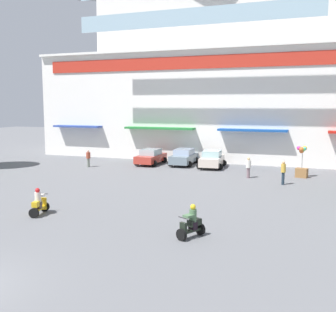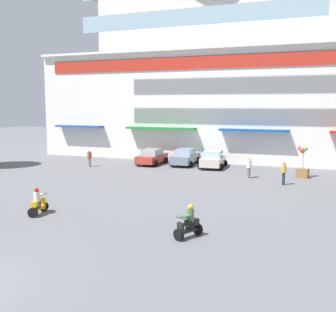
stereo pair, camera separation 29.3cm
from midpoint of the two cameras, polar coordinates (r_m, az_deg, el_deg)
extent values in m
plane|color=slate|center=(25.09, -5.94, -6.15)|extent=(128.00, 128.00, 0.00)
cube|color=white|center=(45.50, 6.71, 6.90)|extent=(38.14, 10.69, 11.09)
cube|color=white|center=(46.88, 7.05, 18.26)|extent=(24.95, 9.62, 7.37)
cube|color=red|center=(40.48, 4.91, 13.02)|extent=(35.08, 0.12, 1.24)
cube|color=white|center=(40.59, 4.92, 14.90)|extent=(38.14, 0.70, 0.24)
cube|color=#2E4797|center=(45.88, -12.79, 4.08)|extent=(5.62, 1.10, 0.20)
cube|color=#247934|center=(41.35, -1.44, 3.93)|extent=(7.37, 1.10, 0.20)
cube|color=#174797|center=(38.82, 11.53, 3.56)|extent=(6.45, 1.10, 0.20)
cube|color=#99B7C6|center=(36.96, 3.08, 18.97)|extent=(21.96, 0.08, 1.47)
cube|color=#B0362A|center=(39.40, -2.65, -0.31)|extent=(1.80, 4.13, 0.68)
cube|color=#9FB4BB|center=(39.33, -2.65, 0.57)|extent=(1.55, 2.07, 0.56)
cylinder|color=black|center=(40.96, -3.08, -0.46)|extent=(0.60, 0.17, 0.60)
cylinder|color=black|center=(40.28, -0.75, -0.58)|extent=(0.60, 0.17, 0.60)
cylinder|color=black|center=(38.66, -4.61, -0.94)|extent=(0.60, 0.17, 0.60)
cylinder|color=black|center=(37.93, -2.17, -1.08)|extent=(0.60, 0.17, 0.60)
cube|color=slate|center=(39.06, 2.04, -0.32)|extent=(2.00, 4.52, 0.76)
cube|color=#9EADC6|center=(38.98, 2.04, 0.62)|extent=(1.64, 2.29, 0.53)
cylinder|color=black|center=(40.66, 1.36, -0.51)|extent=(0.61, 0.19, 0.60)
cylinder|color=black|center=(40.19, 3.80, -0.62)|extent=(0.61, 0.19, 0.60)
cylinder|color=black|center=(38.06, 0.17, -1.05)|extent=(0.61, 0.19, 0.60)
cylinder|color=black|center=(37.56, 2.77, -1.17)|extent=(0.61, 0.19, 0.60)
cube|color=beige|center=(37.52, 5.96, -0.67)|extent=(2.14, 4.13, 0.76)
cube|color=#9EC3C4|center=(37.43, 5.97, 0.33)|extent=(1.71, 2.12, 0.56)
cylinder|color=black|center=(38.92, 4.96, -0.89)|extent=(0.61, 0.22, 0.60)
cylinder|color=black|center=(38.64, 7.57, -0.98)|extent=(0.61, 0.22, 0.60)
cylinder|color=black|center=(36.52, 4.24, -1.42)|extent=(0.61, 0.22, 0.60)
cylinder|color=black|center=(36.22, 7.02, -1.53)|extent=(0.61, 0.22, 0.60)
cylinder|color=black|center=(17.71, 1.40, -11.00)|extent=(0.53, 0.36, 0.52)
cylinder|color=black|center=(18.52, 4.08, -10.19)|extent=(0.53, 0.36, 0.52)
cube|color=black|center=(18.09, 2.77, -10.41)|extent=(0.72, 1.06, 0.10)
cube|color=black|center=(18.14, 3.26, -9.29)|extent=(0.57, 0.73, 0.28)
cube|color=black|center=(17.73, 1.68, -10.31)|extent=(0.35, 0.27, 0.63)
cylinder|color=black|center=(17.56, 1.63, -8.69)|extent=(0.48, 0.26, 0.04)
cube|color=black|center=(18.11, 3.04, -9.71)|extent=(0.41, 0.39, 0.36)
cylinder|color=#4E704C|center=(17.98, 3.05, -8.33)|extent=(0.43, 0.43, 0.55)
sphere|color=gold|center=(17.88, 3.06, -7.14)|extent=(0.25, 0.25, 0.25)
cube|color=#4E704C|center=(17.79, 2.46, -8.40)|extent=(0.50, 0.55, 0.10)
cylinder|color=black|center=(23.35, -17.29, -6.81)|extent=(0.54, 0.26, 0.52)
cylinder|color=black|center=(22.19, -18.68, -7.60)|extent=(0.54, 0.26, 0.52)
cube|color=gold|center=(22.75, -17.97, -7.05)|extent=(0.55, 1.20, 0.10)
cube|color=gold|center=(22.46, -18.26, -6.35)|extent=(0.47, 0.79, 0.28)
cube|color=gold|center=(23.19, -17.44, -6.38)|extent=(0.34, 0.21, 0.65)
cylinder|color=black|center=(23.09, -17.46, -5.08)|extent=(0.51, 0.16, 0.04)
cube|color=#4E4037|center=(22.58, -18.13, -6.58)|extent=(0.38, 0.35, 0.36)
cylinder|color=silver|center=(22.49, -18.18, -5.51)|extent=(0.39, 0.39, 0.51)
sphere|color=red|center=(22.41, -18.21, -4.60)|extent=(0.25, 0.25, 0.25)
cube|color=silver|center=(22.74, -17.87, -5.29)|extent=(0.44, 0.51, 0.10)
cylinder|color=slate|center=(38.54, -11.33, -0.92)|extent=(0.34, 0.34, 0.81)
cylinder|color=#9C432E|center=(38.45, -11.35, 0.09)|extent=(0.55, 0.55, 0.56)
sphere|color=tan|center=(38.41, -11.37, 0.66)|extent=(0.21, 0.21, 0.21)
cylinder|color=#21303D|center=(30.60, 15.59, -3.06)|extent=(0.29, 0.29, 0.92)
cylinder|color=gold|center=(30.47, 15.64, -1.65)|extent=(0.46, 0.46, 0.61)
sphere|color=tan|center=(30.42, 15.66, -0.89)|extent=(0.21, 0.21, 0.21)
cylinder|color=slate|center=(32.77, 10.96, -2.34)|extent=(0.30, 0.30, 0.82)
cylinder|color=silver|center=(32.66, 10.99, -1.11)|extent=(0.48, 0.48, 0.60)
sphere|color=tan|center=(32.61, 11.00, -0.40)|extent=(0.23, 0.23, 0.23)
cube|color=olive|center=(34.07, 18.02, -2.26)|extent=(1.01, 0.78, 0.75)
cylinder|color=#4C4C4C|center=(33.92, 18.09, -0.64)|extent=(0.04, 0.04, 1.20)
sphere|color=#31AAD9|center=(33.80, 18.39, 0.98)|extent=(0.28, 0.28, 0.28)
sphere|color=yellow|center=(34.03, 18.41, 1.04)|extent=(0.38, 0.38, 0.38)
sphere|color=orange|center=(33.92, 18.02, 0.70)|extent=(0.39, 0.39, 0.39)
sphere|color=#EB3496|center=(33.77, 17.66, 1.07)|extent=(0.33, 0.33, 0.33)
sphere|color=orange|center=(33.60, 18.01, 0.92)|extent=(0.36, 0.36, 0.36)
sphere|color=#4DC453|center=(33.65, 18.26, 0.88)|extent=(0.29, 0.29, 0.29)
camera|label=1|loc=(0.15, -90.29, -0.04)|focal=43.40mm
camera|label=2|loc=(0.15, 89.71, 0.04)|focal=43.40mm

